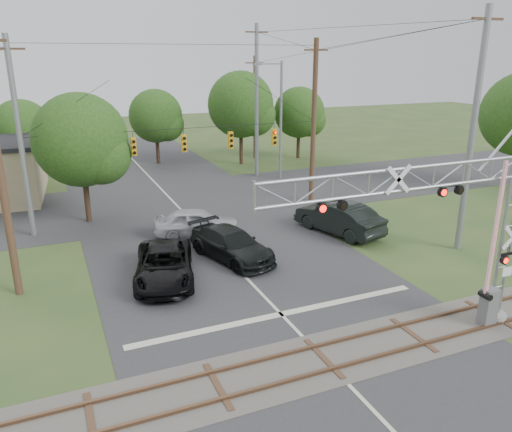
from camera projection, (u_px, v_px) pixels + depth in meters
name	position (u px, v px, depth m)	size (l,w,h in m)	color
ground	(355.00, 392.00, 16.10)	(160.00, 160.00, 0.00)	#2C4620
road_main	(242.00, 273.00, 24.84)	(14.00, 90.00, 0.02)	#2C2D2F
road_cross	(173.00, 201.00, 37.09)	(90.00, 12.00, 0.02)	#2C2D2F
railroad_track	(324.00, 359.00, 17.84)	(90.00, 3.20, 0.17)	#4F4B45
crossing_gantry	(445.00, 221.00, 17.76)	(11.25, 0.99, 7.72)	gray
traffic_signal_span	(198.00, 132.00, 32.21)	(19.34, 0.36, 11.50)	gray
pickup_black	(164.00, 265.00, 23.87)	(2.68, 5.82, 1.62)	black
car_dark	(232.00, 244.00, 26.41)	(2.28, 5.61, 1.63)	black
sedan_silver	(197.00, 223.00, 29.73)	(2.02, 5.02, 1.71)	#ABAEB3
suv_dark	(339.00, 218.00, 30.24)	(2.04, 5.84, 1.92)	black
streetlight	(279.00, 115.00, 42.17)	(2.65, 0.28, 9.93)	gray
utility_poles	(209.00, 121.00, 34.89)	(26.52, 28.93, 12.88)	#462F20
treeline	(171.00, 118.00, 41.56)	(57.15, 28.39, 9.26)	#322217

